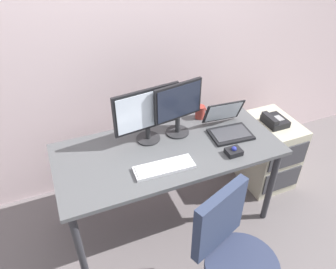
# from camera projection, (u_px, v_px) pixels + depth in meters

# --- Properties ---
(ground_plane) EXTENTS (8.00, 8.00, 0.00)m
(ground_plane) POSITION_uv_depth(u_px,v_px,m) (168.00, 216.00, 2.79)
(ground_plane) COLOR #675F60
(back_wall) EXTENTS (6.00, 0.10, 2.80)m
(back_wall) POSITION_uv_depth(u_px,v_px,m) (132.00, 28.00, 2.51)
(back_wall) COLOR beige
(back_wall) RESTS_ON ground
(desk) EXTENTS (1.63, 0.76, 0.75)m
(desk) POSITION_uv_depth(u_px,v_px,m) (168.00, 156.00, 2.39)
(desk) COLOR #4D4F52
(desk) RESTS_ON ground
(file_cabinet) EXTENTS (0.42, 0.53, 0.64)m
(file_cabinet) POSITION_uv_depth(u_px,v_px,m) (267.00, 152.00, 2.99)
(file_cabinet) COLOR #BAB39A
(file_cabinet) RESTS_ON ground
(desk_phone) EXTENTS (0.17, 0.20, 0.09)m
(desk_phone) POSITION_uv_depth(u_px,v_px,m) (274.00, 121.00, 2.76)
(desk_phone) COLOR black
(desk_phone) RESTS_ON file_cabinet
(office_chair) EXTENTS (0.53, 0.54, 0.92)m
(office_chair) POSITION_uv_depth(u_px,v_px,m) (232.00, 264.00, 1.96)
(office_chair) COLOR black
(office_chair) RESTS_ON ground
(monitor_main) EXTENTS (0.51, 0.18, 0.42)m
(monitor_main) POSITION_uv_depth(u_px,v_px,m) (147.00, 112.00, 2.29)
(monitor_main) COLOR #262628
(monitor_main) RESTS_ON desk
(monitor_side) EXTENTS (0.39, 0.18, 0.42)m
(monitor_side) POSITION_uv_depth(u_px,v_px,m) (178.00, 106.00, 2.36)
(monitor_side) COLOR #262628
(monitor_side) RESTS_ON desk
(keyboard) EXTENTS (0.42, 0.15, 0.03)m
(keyboard) POSITION_uv_depth(u_px,v_px,m) (164.00, 167.00, 2.16)
(keyboard) COLOR silver
(keyboard) RESTS_ON desk
(laptop) EXTENTS (0.33, 0.34, 0.22)m
(laptop) POSITION_uv_depth(u_px,v_px,m) (228.00, 126.00, 2.48)
(laptop) COLOR black
(laptop) RESTS_ON desk
(trackball_mouse) EXTENTS (0.11, 0.09, 0.07)m
(trackball_mouse) POSITION_uv_depth(u_px,v_px,m) (234.00, 151.00, 2.28)
(trackball_mouse) COLOR black
(trackball_mouse) RESTS_ON desk
(coffee_mug) EXTENTS (0.09, 0.08, 0.11)m
(coffee_mug) POSITION_uv_depth(u_px,v_px,m) (200.00, 112.00, 2.64)
(coffee_mug) COLOR maroon
(coffee_mug) RESTS_ON desk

